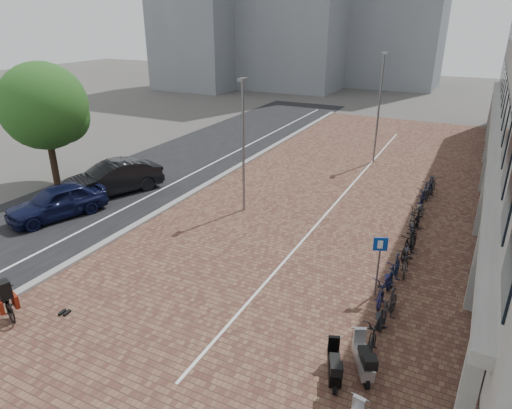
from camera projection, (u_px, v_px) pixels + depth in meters
The scene contains 17 objects.
ground at pixel (176, 302), 15.05m from camera, with size 140.00×140.00×0.00m, color #474442.
plaza_brick at pixel (339, 194), 24.10m from camera, with size 14.50×42.00×0.04m, color brown.
street_asphalt at pixel (172, 166), 28.66m from camera, with size 8.00×50.00×0.03m, color black.
curb at pixel (225, 174), 27.02m from camera, with size 0.35×42.00×0.14m, color gray.
lane_line at pixel (199, 170), 27.83m from camera, with size 0.12×44.00×0.00m, color white.
parking_line at pixel (343, 195), 24.01m from camera, with size 0.10×30.00×0.00m, color white.
car_navy at pixel (57, 202), 21.16m from camera, with size 1.83×4.55×1.55m, color black.
car_dark at pixel (113, 178), 23.96m from camera, with size 1.82×5.22×1.72m, color black.
hero_bike at pixel (2, 297), 14.21m from camera, with size 2.14×1.22×1.46m.
shoes at pixel (64, 314), 14.39m from camera, with size 0.38×0.32×0.09m, color black, non-canonical shape.
scooter_front at pixel (363, 357), 11.87m from camera, with size 0.48×1.54×1.06m, color #A7A7AC, non-canonical shape.
scooter_mid at pixel (334, 364), 11.69m from camera, with size 0.45×1.44×0.99m, color black, non-canonical shape.
parking_sign at pixel (379, 258), 14.81m from camera, with size 0.45×0.22×2.24m.
lamp_near at pixel (243, 149), 20.97m from camera, with size 0.12×0.12×6.28m, color gray.
lamp_far at pixel (379, 110), 28.12m from camera, with size 0.12×0.12×6.80m, color slate.
street_tree at pixel (47, 108), 24.02m from camera, with size 4.64×4.64×6.75m.
bike_row at pixel (412, 232), 18.73m from camera, with size 1.24×15.82×1.05m.
Camera 1 is at (8.07, -10.06, 8.84)m, focal length 31.53 mm.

